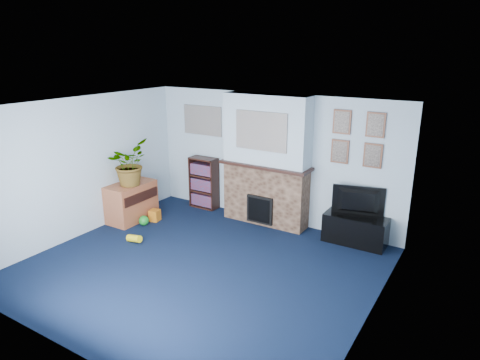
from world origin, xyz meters
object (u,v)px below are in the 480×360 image
Objects in this scene: tv_stand at (355,231)px; sideboard at (132,202)px; bookshelf at (204,184)px; television at (358,202)px.

tv_stand is 1.11× the size of sideboard.
tv_stand is 3.19m from bookshelf.
bookshelf reaches higher than sideboard.
television is at bearing -1.02° from bookshelf.
tv_stand is at bearing 16.89° from sideboard.
sideboard is at bearing -163.11° from tv_stand.
television is at bearing 90.00° from tv_stand.
bookshelf reaches higher than television.
tv_stand is at bearing 75.46° from television.
television is (0.00, 0.02, 0.51)m from tv_stand.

